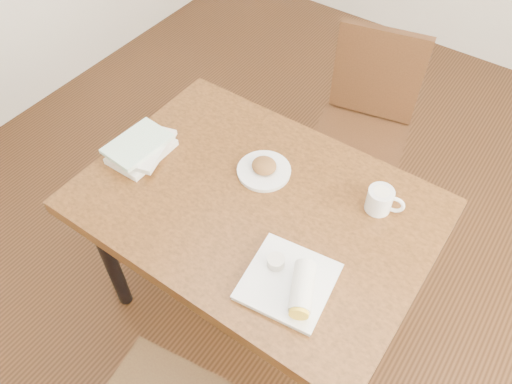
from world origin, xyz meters
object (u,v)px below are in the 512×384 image
Objects in this scene: table at (256,215)px; plate_burrito at (292,283)px; book_stack at (142,148)px; coffee_mug at (381,200)px; plate_scone at (264,169)px; chair_far at (365,118)px.

plate_burrito is (0.29, -0.22, 0.11)m from table.
coffee_mug is at bearing 17.88° from book_stack.
plate_burrito is at bearing -11.70° from book_stack.
table is at bearing -149.32° from coffee_mug.
book_stack reaches higher than table.
plate_scone is at bearing 134.59° from plate_burrito.
chair_far reaches higher than table.
plate_scone and book_stack have the same top height.
table is 0.45m from coffee_mug.
plate_burrito is (0.25, -1.06, 0.23)m from chair_far.
chair_far is at bearing 118.01° from coffee_mug.
plate_burrito is 1.09× the size of book_stack.
plate_burrito is at bearing -45.41° from plate_scone.
table is 4.13× the size of plate_burrito.
book_stack is (-0.49, -0.06, 0.11)m from table.
chair_far is (0.04, 0.84, -0.12)m from table.
coffee_mug is 0.44m from plate_burrito.
book_stack is (-0.52, -0.89, 0.23)m from chair_far.
book_stack is (-0.85, -0.28, -0.02)m from coffee_mug.
table is 1.28× the size of chair_far.
coffee_mug reaches higher than plate_scone.
plate_scone is at bearing 23.24° from book_stack.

